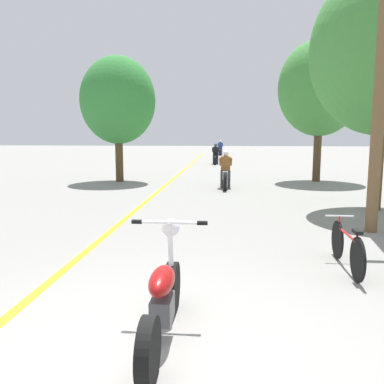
% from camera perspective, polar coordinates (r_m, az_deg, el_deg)
% --- Properties ---
extents(ground_plane, '(120.00, 120.00, 0.00)m').
position_cam_1_polar(ground_plane, '(4.01, -6.52, -22.18)').
color(ground_plane, gray).
extents(lane_stripe_center, '(0.14, 48.00, 0.01)m').
position_cam_1_polar(lane_stripe_center, '(16.02, -3.58, 1.03)').
color(lane_stripe_center, yellow).
rests_on(lane_stripe_center, ground).
extents(utility_pole, '(1.10, 0.24, 6.40)m').
position_cam_1_polar(utility_pole, '(9.08, 25.04, 15.53)').
color(utility_pole, brown).
rests_on(utility_pole, ground).
extents(roadside_tree_right_near, '(3.69, 3.32, 6.20)m').
position_cam_1_polar(roadside_tree_right_near, '(11.85, 25.38, 17.44)').
color(roadside_tree_right_near, '#513A23').
rests_on(roadside_tree_right_near, ground).
extents(roadside_tree_right_far, '(3.41, 3.07, 5.81)m').
position_cam_1_polar(roadside_tree_right_far, '(17.94, 17.53, 13.72)').
color(roadside_tree_right_far, '#513A23').
rests_on(roadside_tree_right_far, ground).
extents(roadside_tree_left, '(3.09, 2.78, 5.13)m').
position_cam_1_polar(roadside_tree_left, '(17.28, -10.38, 12.50)').
color(roadside_tree_left, '#513A23').
rests_on(roadside_tree_left, ground).
extents(motorcycle_foreground, '(0.82, 1.97, 1.10)m').
position_cam_1_polar(motorcycle_foreground, '(4.13, -4.09, -14.54)').
color(motorcycle_foreground, black).
rests_on(motorcycle_foreground, ground).
extents(motorcycle_rider_lead, '(0.50, 2.15, 1.39)m').
position_cam_1_polar(motorcycle_rider_lead, '(15.05, 4.72, 2.54)').
color(motorcycle_rider_lead, black).
rests_on(motorcycle_rider_lead, ground).
extents(motorcycle_rider_mid, '(0.50, 2.07, 1.34)m').
position_cam_1_polar(motorcycle_rider_mid, '(26.67, 3.33, 5.03)').
color(motorcycle_rider_mid, black).
rests_on(motorcycle_rider_mid, ground).
extents(motorcycle_rider_far, '(0.50, 1.96, 1.38)m').
position_cam_1_polar(motorcycle_rider_far, '(37.19, 4.00, 5.97)').
color(motorcycle_rider_far, black).
rests_on(motorcycle_rider_far, ground).
extents(bicycle_parked, '(0.44, 1.68, 0.73)m').
position_cam_1_polar(bicycle_parked, '(6.54, 20.92, -7.23)').
color(bicycle_parked, black).
rests_on(bicycle_parked, ground).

